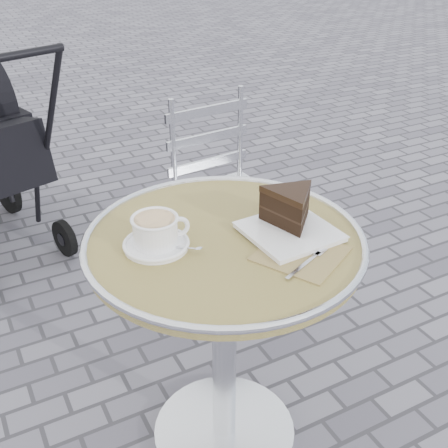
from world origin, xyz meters
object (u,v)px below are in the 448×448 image
bistro_chair (217,173)px  cappuccino_set (156,234)px  cafe_table (224,290)px  cake_plate_set (290,213)px

bistro_chair → cappuccino_set: bearing=-131.3°
cafe_table → cappuccino_set: 0.26m
cafe_table → cake_plate_set: 0.28m
cafe_table → cappuccino_set: (-0.17, 0.04, 0.20)m
cafe_table → bistro_chair: bearing=64.1°
cappuccino_set → bistro_chair: bearing=61.2°
cake_plate_set → bistro_chair: (0.21, 0.82, -0.27)m
cappuccino_set → bistro_chair: 0.95m
cappuccino_set → bistro_chair: (0.54, 0.74, -0.26)m
cafe_table → cake_plate_set: (0.17, -0.04, 0.22)m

